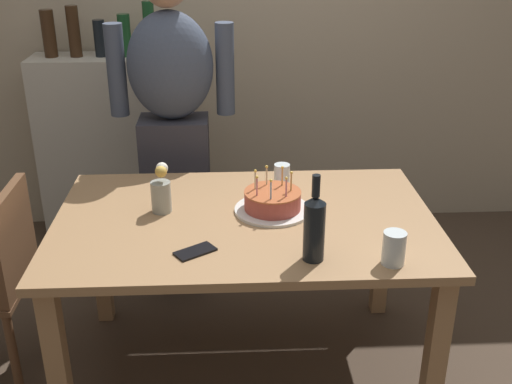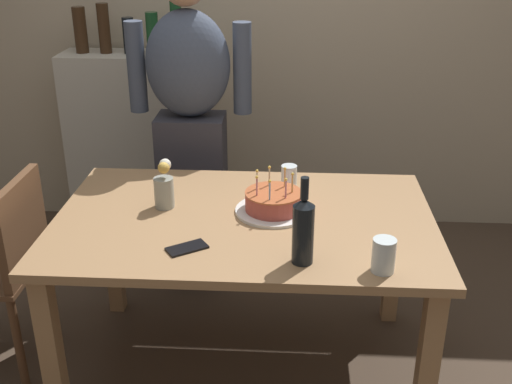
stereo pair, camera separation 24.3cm
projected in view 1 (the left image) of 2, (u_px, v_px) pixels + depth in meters
The scene contains 11 objects.
ground_plane at pixel (246, 367), 2.75m from camera, with size 10.00×10.00×0.00m, color #47382B.
back_wall at pixel (236, 15), 3.64m from camera, with size 5.20×0.10×2.60m, color tan.
dining_table at pixel (245, 239), 2.49m from camera, with size 1.50×0.96×0.74m.
birthday_cake at pixel (273, 202), 2.49m from camera, with size 0.31×0.31×0.17m.
water_glass_near at pixel (394, 248), 2.10m from camera, with size 0.08×0.08×0.12m, color silver.
water_glass_far at pixel (282, 176), 2.71m from camera, with size 0.07×0.07×0.10m, color silver.
wine_bottle at pixel (314, 227), 2.10m from camera, with size 0.07×0.07×0.32m.
cell_phone at pixel (195, 251), 2.20m from camera, with size 0.14×0.07×0.01m, color black.
flower_vase at pixel (161, 191), 2.47m from camera, with size 0.08×0.08×0.21m.
person_man_bearded at pixel (174, 127), 3.07m from camera, with size 0.61×0.27×1.66m.
shelf_cabinet at pixel (111, 147), 3.70m from camera, with size 0.81×0.30×1.41m.
Camera 1 is at (-0.06, -2.20, 1.83)m, focal length 43.56 mm.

